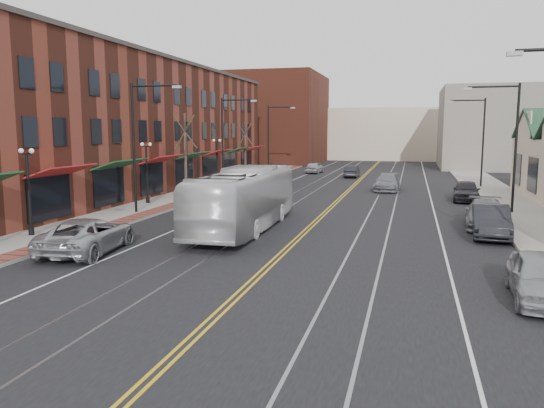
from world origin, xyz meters
The scene contains 28 objects.
ground centered at (0.00, 0.00, 0.00)m, with size 160.00×160.00×0.00m, color black.
sidewalk_left centered at (-12.00, 20.00, 0.07)m, with size 4.00×120.00×0.15m, color gray.
sidewalk_right centered at (12.00, 20.00, 0.07)m, with size 4.00×120.00×0.15m, color gray.
building_left centered at (-19.00, 27.00, 5.50)m, with size 10.00×50.00×11.00m, color maroon.
backdrop_left centered at (-16.00, 70.00, 7.00)m, with size 14.00×18.00×14.00m, color maroon.
backdrop_mid centered at (0.00, 85.00, 4.50)m, with size 22.00×14.00×9.00m, color beige.
backdrop_right centered at (15.00, 65.00, 5.50)m, with size 12.00×16.00×11.00m, color slate.
streetlight_l_1 centered at (-11.05, 16.00, 5.03)m, with size 3.33×0.25×8.00m.
streetlight_l_2 centered at (-11.05, 32.00, 5.03)m, with size 3.33×0.25×8.00m.
streetlight_l_3 centered at (-11.05, 48.00, 5.03)m, with size 3.33×0.25×8.00m.
streetlight_r_1 centered at (11.05, 22.00, 5.03)m, with size 3.33×0.25×8.00m.
streetlight_r_2 centered at (11.05, 38.00, 5.03)m, with size 3.33×0.25×8.00m.
lamppost_l_1 centered at (-12.80, 8.00, 2.20)m, with size 0.84×0.28×4.27m.
lamppost_l_2 centered at (-12.80, 20.00, 2.20)m, with size 0.84×0.28×4.27m.
lamppost_l_3 centered at (-12.80, 34.00, 2.20)m, with size 0.84×0.28×4.27m.
tree_left_near centered at (-12.50, 26.00, 3.51)m, with size 1.78×1.37×6.48m.
tree_left_far centered at (-12.50, 42.00, 3.28)m, with size 1.66×1.28×6.02m.
manhole_far centered at (-11.20, 8.00, 0.16)m, with size 0.60×0.60×0.02m, color #592D19.
traffic_signal centered at (-10.60, 24.00, 2.35)m, with size 0.18×0.15×3.80m.
transit_bus centered at (-3.25, 12.69, 1.65)m, with size 2.77×11.85×3.30m, color silver.
parked_suv centered at (-8.25, 5.97, 0.76)m, with size 2.54×5.51×1.53m, color #A3A5AA.
parked_car_a centered at (9.30, 3.75, 0.76)m, with size 1.80×4.46×1.52m, color #9C9EA2.
parked_car_b centered at (9.18, 14.04, 0.80)m, with size 1.69×4.85×1.60m, color #222328.
parked_car_c centered at (9.30, 16.73, 0.75)m, with size 2.10×5.16×1.50m, color slate.
parked_car_d centered at (9.30, 27.84, 0.78)m, with size 1.85×4.60×1.57m, color black.
distant_car_left centered at (-1.16, 45.69, 0.66)m, with size 1.40×4.01×1.32m, color black.
distant_car_right centered at (3.26, 33.36, 0.74)m, with size 2.07×5.08×1.47m, color slate.
distant_car_far centered at (-6.23, 50.38, 0.70)m, with size 1.66×4.11×1.40m, color #ACB0B3.
Camera 1 is at (5.27, -13.84, 5.32)m, focal length 35.00 mm.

